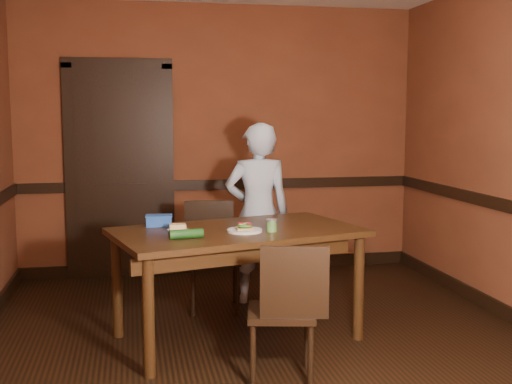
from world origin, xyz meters
name	(u,v)px	position (x,y,z in m)	size (l,w,h in m)	color
floor	(266,348)	(0.00, 0.00, 0.00)	(4.00, 4.50, 0.01)	black
wall_back	(220,140)	(0.00, 2.25, 1.35)	(4.00, 0.02, 2.70)	brown
wall_front	(408,196)	(0.00, -2.25, 1.35)	(4.00, 0.02, 2.70)	brown
dado_back	(221,184)	(0.00, 2.23, 0.90)	(4.00, 0.03, 0.10)	black
baseboard_back	(221,265)	(0.00, 2.23, 0.06)	(4.00, 0.03, 0.12)	black
door	(120,167)	(-1.00, 2.22, 1.09)	(1.05, 0.07, 2.20)	black
dining_table	(237,284)	(-0.16, 0.24, 0.40)	(1.71, 0.96, 0.80)	black
chair_far	(215,257)	(-0.23, 0.95, 0.44)	(0.41, 0.41, 0.89)	black
chair_near	(281,310)	(-0.01, -0.50, 0.43)	(0.40, 0.40, 0.86)	black
person	(258,213)	(0.17, 1.12, 0.77)	(0.56, 0.37, 1.54)	silver
sandwich_plate	(244,229)	(-0.12, 0.13, 0.82)	(0.25, 0.25, 0.06)	silver
sauce_jar	(272,225)	(0.06, 0.10, 0.85)	(0.08, 0.08, 0.09)	#51883F
cheese_saucer	(178,228)	(-0.58, 0.27, 0.82)	(0.15, 0.15, 0.05)	silver
food_tub	(159,220)	(-0.70, 0.48, 0.84)	(0.20, 0.15, 0.08)	blue
wrapped_veg	(186,234)	(-0.54, -0.04, 0.83)	(0.06, 0.06, 0.22)	#154214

